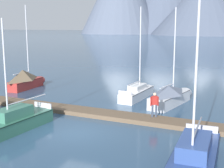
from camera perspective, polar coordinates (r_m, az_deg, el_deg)
name	(u,v)px	position (r m, az deg, el deg)	size (l,w,h in m)	color
ground_plane	(75,133)	(19.58, -6.62, -8.78)	(700.00, 700.00, 0.00)	#2D4C6B
mountain_shoulder_ridge	(205,4)	(226.60, 16.40, 13.66)	(71.93, 71.93, 39.14)	#4C566B
dock	(102,114)	(22.95, -1.86, -5.41)	(27.77, 3.49, 0.30)	brown
sailboat_nearest_berth	(26,79)	(33.86, -15.27, 0.82)	(1.70, 5.62, 8.46)	#B2332D
sailboat_mid_dock_port	(8,124)	(20.28, -18.19, -6.87)	(2.24, 7.01, 6.87)	#336B56
sailboat_mid_dock_starboard	(139,92)	(28.65, 4.81, -1.42)	(1.80, 6.17, 8.04)	white
sailboat_far_berth	(172,95)	(26.57, 10.70, -1.93)	(2.88, 6.79, 7.87)	silver
sailboat_outer_slip	(193,163)	(14.53, 14.34, -13.59)	(1.92, 7.45, 8.75)	navy
person_on_dock	(154,103)	(21.63, 7.66, -3.44)	(0.52, 0.38, 1.69)	#384256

